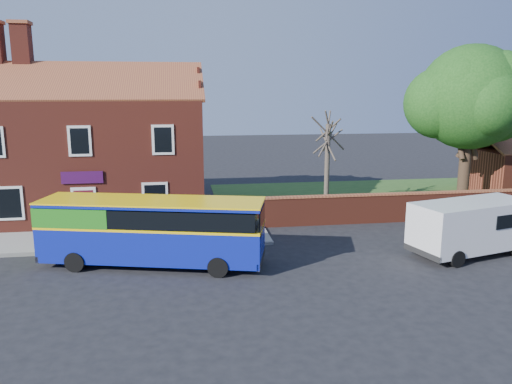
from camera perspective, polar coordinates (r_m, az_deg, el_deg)
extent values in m
plane|color=black|center=(19.31, -1.69, -9.84)|extent=(120.00, 120.00, 0.00)
cube|color=gray|center=(25.08, -19.52, -5.27)|extent=(18.00, 3.50, 0.12)
cube|color=slate|center=(23.44, -20.31, -6.47)|extent=(18.00, 0.15, 0.14)
cube|color=#426B28|center=(35.07, 17.15, -0.47)|extent=(26.00, 12.00, 0.04)
cube|color=maroon|center=(29.98, -17.93, 3.77)|extent=(12.00, 8.00, 6.50)
cube|color=brown|center=(27.77, -19.14, 11.92)|extent=(12.30, 4.08, 2.16)
cube|color=brown|center=(31.71, -17.84, 11.89)|extent=(12.30, 4.08, 2.16)
cube|color=maroon|center=(30.56, -25.20, 14.96)|extent=(0.90, 0.90, 2.20)
cube|color=black|center=(25.89, -19.51, 5.51)|extent=(1.10, 0.06, 1.50)
cube|color=#4C0F19|center=(26.43, -19.00, -2.05)|extent=(0.95, 0.04, 2.10)
cube|color=silver|center=(26.44, -19.00, -1.93)|extent=(1.20, 0.06, 2.30)
cube|color=#370D3A|center=(26.09, -19.25, 1.58)|extent=(2.00, 0.06, 0.60)
cube|color=maroon|center=(29.77, 22.19, -1.48)|extent=(22.00, 0.30, 1.50)
cube|color=brown|center=(29.61, 22.31, 0.03)|extent=(22.00, 0.38, 0.10)
cube|color=#0E1C9C|center=(20.78, -11.68, -5.51)|extent=(9.21, 4.41, 1.42)
cube|color=yellow|center=(20.59, -11.77, -3.62)|extent=(9.23, 4.44, 0.10)
cube|color=black|center=(20.48, -11.81, -2.47)|extent=(8.87, 4.34, 0.71)
cube|color=#26821C|center=(21.55, -19.31, -2.18)|extent=(3.51, 2.97, 0.76)
cube|color=#0E1C9C|center=(20.37, -11.87, -1.19)|extent=(9.21, 4.41, 0.14)
cube|color=yellow|center=(20.35, -11.88, -0.97)|extent=(9.26, 4.46, 0.06)
cylinder|color=black|center=(21.10, -19.96, -7.50)|extent=(0.85, 0.47, 0.80)
cylinder|color=black|center=(22.88, -17.71, -5.86)|extent=(0.85, 0.47, 0.80)
cylinder|color=black|center=(19.35, -4.35, -8.54)|extent=(0.85, 0.47, 0.80)
cylinder|color=black|center=(21.28, -3.36, -6.63)|extent=(0.85, 0.47, 0.80)
cube|color=silver|center=(23.48, 23.37, -3.47)|extent=(5.70, 3.43, 2.03)
cube|color=black|center=(25.18, 27.19, -2.08)|extent=(0.54, 1.77, 0.80)
cube|color=black|center=(25.64, 27.26, -4.69)|extent=(0.64, 2.09, 0.26)
cylinder|color=black|center=(21.89, 21.99, -7.10)|extent=(0.74, 0.39, 0.70)
cylinder|color=black|center=(23.26, 18.46, -5.76)|extent=(0.74, 0.39, 0.70)
cylinder|color=black|center=(25.61, 24.20, -4.61)|extent=(0.74, 0.39, 0.70)
cylinder|color=black|center=(33.91, 22.69, 2.19)|extent=(0.70, 0.70, 4.05)
sphere|color=#2E6720|center=(33.54, 23.31, 9.92)|extent=(6.33, 6.33, 6.33)
sphere|color=#2E6720|center=(34.85, 25.55, 8.89)|extent=(4.57, 4.57, 4.57)
sphere|color=#2E6720|center=(33.16, 20.29, 9.52)|extent=(4.40, 4.40, 4.40)
cylinder|color=#4C4238|center=(29.52, 8.12, 2.75)|extent=(0.29, 0.29, 5.12)
cylinder|color=#4C4238|center=(29.29, 8.22, 6.28)|extent=(0.30, 2.50, 2.01)
cylinder|color=#4C4238|center=(29.31, 8.21, 5.92)|extent=(1.30, 1.84, 1.84)
cylinder|color=#4C4238|center=(29.28, 8.23, 6.64)|extent=(2.10, 0.96, 2.04)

